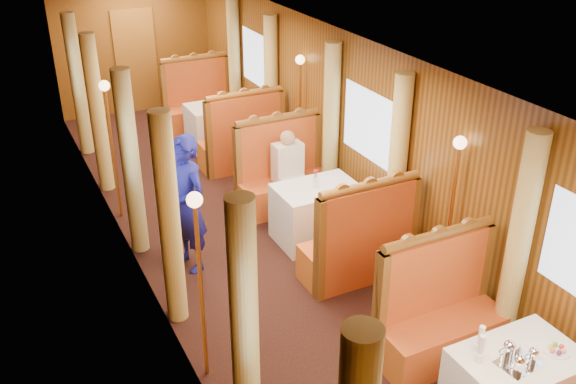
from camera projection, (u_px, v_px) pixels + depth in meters
floor at (264, 252)px, 8.13m from camera, size 3.00×12.00×0.01m
ceiling at (260, 57)px, 7.00m from camera, size 3.00×12.00×0.01m
wall_far at (134, 48)px, 12.36m from camera, size 3.00×0.01×2.50m
wall_left at (137, 187)px, 6.97m from camera, size 0.01×12.00×2.50m
wall_right at (370, 140)px, 8.16m from camera, size 0.01×12.00×2.50m
doorway_far at (136, 61)px, 12.45m from camera, size 0.80×0.04×2.00m
banquette_near_aft at (439, 318)px, 6.25m from camera, size 1.30×0.55×1.34m
table_mid at (317, 213)px, 8.25m from camera, size 1.05×0.72×0.75m
banquette_mid_fwd at (359, 247)px, 7.42m from camera, size 1.30×0.55×1.34m
banquette_mid_aft at (282, 179)px, 9.04m from camera, size 1.30×0.55×1.34m
table_far at (219, 126)px, 11.05m from camera, size 1.05×0.72×0.75m
banquette_far_fwd at (242, 143)px, 10.22m from camera, size 1.30×0.55×1.34m
banquette_far_aft at (200, 106)px, 11.84m from camera, size 1.30×0.55×1.34m
tea_tray at (518, 364)px, 5.19m from camera, size 0.37×0.30×0.01m
teapot_left at (518, 366)px, 5.08m from camera, size 0.18×0.15×0.13m
teapot_right at (533, 357)px, 5.18m from camera, size 0.16×0.14×0.11m
teapot_back at (508, 352)px, 5.22m from camera, size 0.19×0.16×0.14m
fruit_plate at (557, 350)px, 5.32m from camera, size 0.21×0.21×0.05m
cup_inboard at (480, 351)px, 5.17m from camera, size 0.08×0.08×0.26m
cup_outboard at (480, 342)px, 5.27m from camera, size 0.08×0.08×0.26m
rose_vase_mid at (316, 175)px, 7.99m from camera, size 0.06×0.06×0.36m
rose_vase_far at (218, 96)px, 10.78m from camera, size 0.06×0.06×0.36m
window_left_near at (276, 376)px, 4.09m from camera, size 0.01×1.20×0.90m
curtain_left_near_b at (245, 334)px, 4.87m from camera, size 0.22×0.22×2.35m
curtain_right_near_b at (518, 249)px, 5.97m from camera, size 0.22×0.22×2.35m
window_left_mid at (136, 170)px, 6.88m from camera, size 0.01×1.20×0.90m
curtain_left_mid_a at (169, 222)px, 6.43m from camera, size 0.22×0.22×2.35m
curtain_left_mid_b at (131, 164)px, 7.67m from camera, size 0.22×0.22×2.35m
window_right_mid at (370, 126)px, 8.06m from camera, size 0.01×1.20×0.90m
curtain_right_mid_a at (397, 170)px, 7.52m from camera, size 0.22×0.22×2.35m
curtain_right_mid_b at (331, 127)px, 8.77m from camera, size 0.22×0.22×2.35m
window_left_far at (77, 83)px, 9.68m from camera, size 0.01×1.20×0.90m
curtain_left_far_a at (98, 115)px, 9.22m from camera, size 0.22×0.22×2.35m
curtain_left_far_b at (78, 85)px, 10.47m from camera, size 0.22×0.22×2.35m
window_right_far at (257, 59)px, 10.86m from camera, size 0.01×1.20×0.90m
curtain_right_far_a at (271, 89)px, 10.32m from camera, size 0.22×0.22×2.35m
curtain_right_far_b at (235, 65)px, 11.57m from camera, size 0.22×0.22×2.35m
sconce_left_fore at (198, 251)px, 5.55m from camera, size 0.14×0.14×1.95m
sconce_right_fore at (454, 187)px, 6.66m from camera, size 0.14×0.14×1.95m
sconce_left_aft at (109, 123)px, 8.35m from camera, size 0.14×0.14×1.95m
sconce_right_aft at (300, 93)px, 9.46m from camera, size 0.14×0.14×1.95m
steward at (187, 204)px, 7.46m from camera, size 0.58×0.72×1.70m
passenger at (289, 164)px, 8.74m from camera, size 0.40×0.44×0.76m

